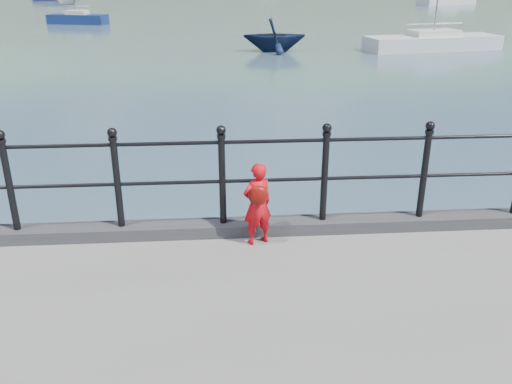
{
  "coord_description": "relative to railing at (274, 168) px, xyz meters",
  "views": [
    {
      "loc": [
        -0.65,
        -6.01,
        3.97
      ],
      "look_at": [
        -0.21,
        -0.2,
        1.55
      ],
      "focal_mm": 38.0,
      "sensor_mm": 36.0,
      "label": 1
    }
  ],
  "objects": [
    {
      "name": "far_shore",
      "position": [
        38.34,
        239.56,
        -24.39
      ],
      "size": [
        830.0,
        200.0,
        156.0
      ],
      "color": "#333A21",
      "rests_on": "ground"
    },
    {
      "name": "sailboat_near",
      "position": [
        10.7,
        22.3,
        -1.48
      ],
      "size": [
        7.29,
        3.14,
        9.59
      ],
      "rotation": [
        0.0,
        0.0,
        0.17
      ],
      "color": "beige",
      "rests_on": "ground"
    },
    {
      "name": "sailboat_port",
      "position": [
        -10.85,
        37.81,
        -1.48
      ],
      "size": [
        4.66,
        2.54,
        6.67
      ],
      "rotation": [
        0.0,
        0.0,
        -0.27
      ],
      "color": "#122251",
      "rests_on": "ground"
    },
    {
      "name": "child",
      "position": [
        -0.21,
        -0.27,
        -0.33
      ],
      "size": [
        0.42,
        0.36,
        0.98
      ],
      "rotation": [
        0.0,
        0.0,
        3.56
      ],
      "color": "red",
      "rests_on": "quay"
    },
    {
      "name": "sailboat_far",
      "position": [
        26.11,
        57.92,
        -1.48
      ],
      "size": [
        7.69,
        5.07,
        10.59
      ],
      "rotation": [
        0.0,
        0.0,
        0.44
      ],
      "color": "beige",
      "rests_on": "ground"
    },
    {
      "name": "kerb",
      "position": [
        -0.0,
        -0.0,
        -0.75
      ],
      "size": [
        60.0,
        0.3,
        0.15
      ],
      "primitive_type": "cube",
      "color": "#28282B",
      "rests_on": "quay"
    },
    {
      "name": "launch_navy",
      "position": [
        2.41,
        22.22,
        -1.01
      ],
      "size": [
        3.15,
        2.73,
        1.63
      ],
      "primitive_type": "imported",
      "rotation": [
        0.0,
        0.0,
        1.55
      ],
      "color": "#0E1832",
      "rests_on": "ground"
    },
    {
      "name": "ground",
      "position": [
        -0.0,
        0.15,
        -1.82
      ],
      "size": [
        600.0,
        600.0,
        0.0
      ],
      "primitive_type": "plane",
      "color": "#2D4251",
      "rests_on": "ground"
    },
    {
      "name": "railing",
      "position": [
        0.0,
        0.0,
        0.0
      ],
      "size": [
        18.11,
        0.11,
        1.2
      ],
      "color": "black",
      "rests_on": "kerb"
    }
  ]
}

